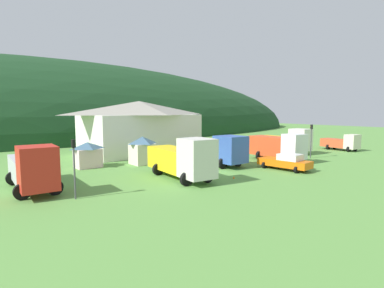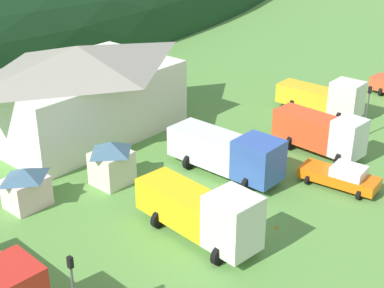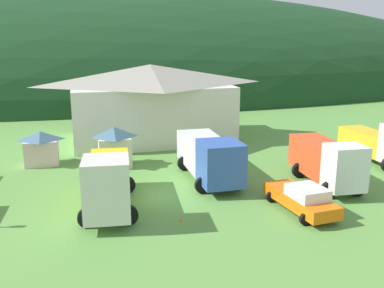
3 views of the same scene
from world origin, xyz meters
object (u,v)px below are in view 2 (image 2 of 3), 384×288
(service_pickup_orange, at_px, (341,176))
(flatbed_truck_yellow, at_px, (204,212))
(box_truck_blue, at_px, (229,152))
(traffic_cone_near_pickup, at_px, (277,228))
(depot_building, at_px, (81,89))
(play_shed_pink, at_px, (26,187))
(heavy_rig_striped, at_px, (326,97))
(play_shed_cream, at_px, (112,162))
(heavy_rig_white, at_px, (321,132))
(traffic_light_east, at_px, (368,106))
(traffic_light_west, at_px, (73,286))

(service_pickup_orange, bearing_deg, flatbed_truck_yellow, -111.53)
(box_truck_blue, relative_size, traffic_cone_near_pickup, 17.34)
(depot_building, bearing_deg, traffic_cone_near_pickup, -94.68)
(play_shed_pink, relative_size, heavy_rig_striped, 0.35)
(service_pickup_orange, bearing_deg, play_shed_cream, -146.99)
(heavy_rig_white, relative_size, heavy_rig_striped, 0.93)
(play_shed_cream, height_order, heavy_rig_striped, heavy_rig_striped)
(depot_building, distance_m, play_shed_pink, 11.89)
(depot_building, xyz_separation_m, play_shed_pink, (-9.72, -6.43, -2.35))
(heavy_rig_white, distance_m, traffic_light_east, 5.33)
(service_pickup_orange, bearing_deg, depot_building, -170.76)
(depot_building, relative_size, traffic_light_east, 3.76)
(play_shed_pink, height_order, box_truck_blue, box_truck_blue)
(heavy_rig_striped, bearing_deg, play_shed_cream, -104.16)
(box_truck_blue, bearing_deg, depot_building, -171.81)
(heavy_rig_white, bearing_deg, flatbed_truck_yellow, -84.08)
(traffic_light_west, distance_m, traffic_light_east, 28.89)
(play_shed_pink, xyz_separation_m, traffic_cone_near_pickup, (8.11, -13.27, -1.37))
(box_truck_blue, bearing_deg, heavy_rig_white, 66.88)
(heavy_rig_striped, distance_m, traffic_light_west, 31.18)
(play_shed_pink, distance_m, box_truck_blue, 13.55)
(box_truck_blue, distance_m, service_pickup_orange, 7.66)
(depot_building, distance_m, traffic_cone_near_pickup, 20.12)
(heavy_rig_striped, bearing_deg, service_pickup_orange, -57.45)
(play_shed_cream, bearing_deg, flatbed_truck_yellow, -96.87)
(depot_building, xyz_separation_m, traffic_light_east, (14.27, -17.58, -1.15))
(depot_building, xyz_separation_m, play_shed_cream, (-4.20, -8.19, -2.14))
(traffic_cone_near_pickup, bearing_deg, play_shed_pink, 121.43)
(heavy_rig_striped, bearing_deg, depot_building, -129.66)
(box_truck_blue, distance_m, traffic_light_west, 17.02)
(play_shed_cream, distance_m, flatbed_truck_yellow, 9.00)
(traffic_light_west, distance_m, traffic_cone_near_pickup, 13.42)
(depot_building, xyz_separation_m, heavy_rig_white, (9.12, -16.48, -1.96))
(play_shed_pink, height_order, traffic_light_east, traffic_light_east)
(depot_building, relative_size, traffic_light_west, 3.90)
(box_truck_blue, relative_size, heavy_rig_striped, 1.12)
(play_shed_cream, height_order, traffic_light_east, traffic_light_east)
(traffic_light_west, bearing_deg, traffic_cone_near_pickup, -9.81)
(depot_building, bearing_deg, flatbed_truck_yellow, -107.13)
(play_shed_cream, xyz_separation_m, traffic_light_west, (-10.41, -9.27, 0.90))
(box_truck_blue, relative_size, service_pickup_orange, 1.58)
(flatbed_truck_yellow, distance_m, heavy_rig_striped, 21.91)
(heavy_rig_striped, bearing_deg, play_shed_pink, -105.16)
(play_shed_pink, bearing_deg, service_pickup_orange, -42.20)
(heavy_rig_white, bearing_deg, play_shed_cream, -118.52)
(play_shed_pink, relative_size, box_truck_blue, 0.32)
(traffic_light_west, height_order, traffic_cone_near_pickup, traffic_light_west)
(service_pickup_orange, xyz_separation_m, traffic_light_east, (8.89, 2.55, 1.75))
(traffic_cone_near_pickup, bearing_deg, heavy_rig_striped, 20.84)
(heavy_rig_striped, relative_size, service_pickup_orange, 1.40)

